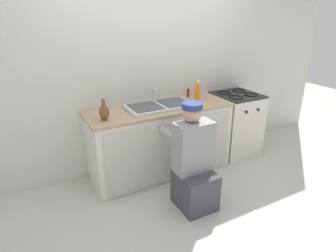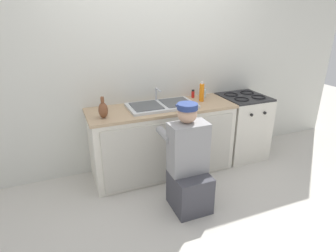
% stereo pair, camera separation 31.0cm
% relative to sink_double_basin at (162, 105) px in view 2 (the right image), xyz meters
% --- Properties ---
extents(ground_plane, '(12.00, 12.00, 0.00)m').
position_rel_sink_double_basin_xyz_m(ground_plane, '(0.00, -0.30, -0.88)').
color(ground_plane, beige).
extents(back_wall, '(6.00, 0.10, 2.50)m').
position_rel_sink_double_basin_xyz_m(back_wall, '(0.00, 0.35, 0.37)').
color(back_wall, silver).
rests_on(back_wall, ground_plane).
extents(counter_cabinet, '(1.71, 0.62, 0.83)m').
position_rel_sink_double_basin_xyz_m(counter_cabinet, '(0.00, -0.01, -0.47)').
color(counter_cabinet, silver).
rests_on(counter_cabinet, ground_plane).
extents(countertop, '(1.75, 0.62, 0.03)m').
position_rel_sink_double_basin_xyz_m(countertop, '(0.00, -0.00, -0.04)').
color(countertop, tan).
rests_on(countertop, counter_cabinet).
extents(sink_double_basin, '(0.80, 0.44, 0.19)m').
position_rel_sink_double_basin_xyz_m(sink_double_basin, '(0.00, 0.00, 0.00)').
color(sink_double_basin, silver).
rests_on(sink_double_basin, countertop).
extents(stove_range, '(0.58, 0.62, 0.88)m').
position_rel_sink_double_basin_xyz_m(stove_range, '(1.18, -0.00, -0.44)').
color(stove_range, silver).
rests_on(stove_range, ground_plane).
extents(plumber_person, '(0.42, 0.61, 1.10)m').
position_rel_sink_double_basin_xyz_m(plumber_person, '(-0.01, -0.77, -0.42)').
color(plumber_person, '#3F3F47').
rests_on(plumber_person, ground_plane).
extents(vase_decorative, '(0.10, 0.10, 0.23)m').
position_rel_sink_double_basin_xyz_m(vase_decorative, '(-0.70, -0.13, 0.07)').
color(vase_decorative, brown).
rests_on(vase_decorative, countertop).
extents(soap_bottle_orange, '(0.06, 0.06, 0.25)m').
position_rel_sink_double_basin_xyz_m(soap_bottle_orange, '(0.55, 0.02, 0.09)').
color(soap_bottle_orange, orange).
rests_on(soap_bottle_orange, countertop).
extents(spice_bottle_red, '(0.04, 0.04, 0.10)m').
position_rel_sink_double_basin_xyz_m(spice_bottle_red, '(0.52, 0.21, 0.03)').
color(spice_bottle_red, red).
rests_on(spice_bottle_red, countertop).
extents(water_glass, '(0.06, 0.06, 0.10)m').
position_rel_sink_double_basin_xyz_m(water_glass, '(0.66, 0.18, 0.03)').
color(water_glass, '#ADC6CC').
rests_on(water_glass, countertop).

